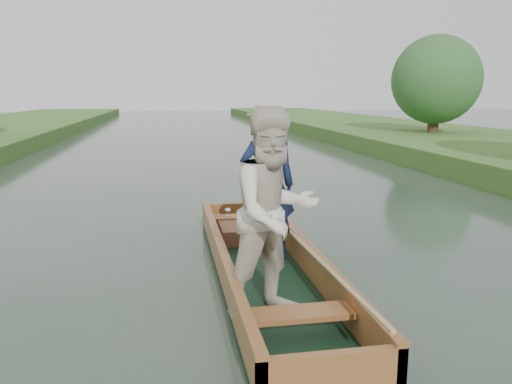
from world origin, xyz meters
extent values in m
plane|color=#283D30|center=(0.00, 0.00, 0.00)|extent=(120.00, 120.00, 0.00)
cylinder|color=#47331E|center=(9.80, 13.66, 1.17)|extent=(0.44, 0.44, 2.34)
sphere|color=#265321|center=(9.80, 13.66, 2.74)|extent=(3.58, 3.58, 3.58)
sphere|color=#265321|center=(10.40, 13.96, 2.34)|extent=(2.20, 2.20, 2.20)
cube|color=black|center=(0.00, 0.00, 0.04)|extent=(1.10, 5.00, 0.08)
cube|color=#995F2F|center=(-0.51, 0.00, 0.24)|extent=(0.08, 5.00, 0.32)
cube|color=#995F2F|center=(0.51, 0.00, 0.24)|extent=(0.08, 5.00, 0.32)
cube|color=#995F2F|center=(0.00, 2.46, 0.24)|extent=(1.10, 0.08, 0.32)
cube|color=#995F2F|center=(0.00, -2.46, 0.24)|extent=(1.10, 0.08, 0.32)
cube|color=#995F2F|center=(-0.51, 0.00, 0.42)|extent=(0.10, 5.00, 0.04)
cube|color=#995F2F|center=(0.51, 0.00, 0.42)|extent=(0.10, 5.00, 0.04)
cube|color=#995F2F|center=(0.00, 1.90, 0.30)|extent=(0.94, 0.30, 0.05)
cube|color=#995F2F|center=(0.00, -1.60, 0.30)|extent=(0.94, 0.30, 0.05)
imported|color=#121938|center=(0.14, 0.54, 1.04)|extent=(0.72, 0.49, 1.92)
cylinder|color=beige|center=(0.14, 0.54, 1.96)|extent=(0.52, 0.52, 0.12)
imported|color=beige|center=(-0.12, -1.07, 1.07)|extent=(1.17, 1.05, 1.99)
cube|color=#AF3A38|center=(0.05, 1.52, 0.19)|extent=(0.85, 0.90, 0.22)
sphere|color=tan|center=(0.33, 1.42, 0.41)|extent=(0.20, 0.20, 0.20)
sphere|color=tan|center=(0.33, 1.41, 0.56)|extent=(0.15, 0.15, 0.15)
sphere|color=tan|center=(0.27, 1.41, 0.63)|extent=(0.06, 0.06, 0.06)
sphere|color=tan|center=(0.38, 1.41, 0.63)|extent=(0.06, 0.06, 0.06)
sphere|color=tan|center=(0.33, 1.35, 0.55)|extent=(0.06, 0.06, 0.06)
sphere|color=tan|center=(0.24, 1.40, 0.44)|extent=(0.07, 0.07, 0.07)
sphere|color=tan|center=(0.42, 1.40, 0.44)|extent=(0.07, 0.07, 0.07)
sphere|color=tan|center=(0.28, 1.39, 0.33)|extent=(0.08, 0.08, 0.08)
sphere|color=tan|center=(0.38, 1.39, 0.33)|extent=(0.08, 0.08, 0.08)
cylinder|color=silver|center=(-0.21, 1.90, 0.33)|extent=(0.07, 0.07, 0.01)
cylinder|color=silver|center=(-0.21, 1.90, 0.37)|extent=(0.01, 0.01, 0.08)
ellipsoid|color=silver|center=(-0.21, 1.90, 0.43)|extent=(0.09, 0.09, 0.05)
cylinder|color=tan|center=(0.43, -0.46, 0.46)|extent=(0.04, 4.06, 0.19)
camera|label=1|loc=(-1.10, -5.51, 2.18)|focal=35.00mm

